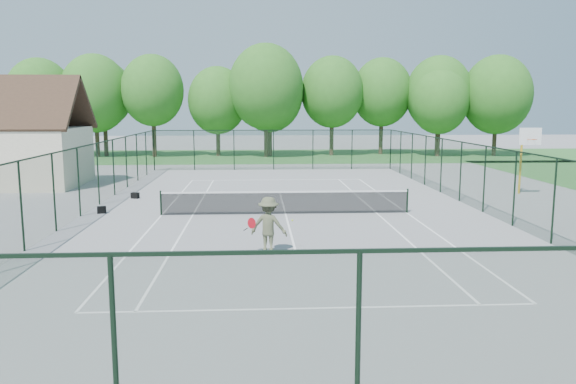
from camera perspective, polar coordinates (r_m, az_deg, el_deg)
The scene contains 11 objects.
ground at distance 25.07m, azimuth -0.25°, elevation -2.25°, with size 140.00×140.00×0.00m, color gray.
grass_far at distance 54.80m, azimuth -1.84°, elevation 3.68°, with size 80.00×16.00×0.01m, color #387833.
court_lines at distance 25.07m, azimuth -0.25°, elevation -2.24°, with size 11.05×23.85×0.01m.
tennis_net at distance 24.96m, azimuth -0.25°, elevation -0.96°, with size 11.08×0.08×1.10m.
fence_enclosure at distance 24.82m, azimuth -0.25°, elevation 1.29°, with size 18.05×36.05×3.02m.
utility_building at distance 37.64m, azimuth -26.35°, elevation 5.29°, with size 8.60×6.27×6.63m.
tree_line_far at distance 54.61m, azimuth -1.87°, elevation 9.95°, with size 39.40×6.40×9.70m.
basketball_goal at distance 32.79m, azimuth 23.02°, elevation 4.16°, with size 1.20×1.43×3.65m.
sports_bag_a at distance 26.58m, azimuth -18.41°, elevation -1.73°, with size 0.39×0.24×0.32m, color black.
sports_bag_b at distance 30.37m, azimuth -15.27°, elevation -0.35°, with size 0.40×0.24×0.31m, color black.
tennis_player at distance 18.20m, azimuth -1.98°, elevation -3.42°, with size 1.71×1.02×1.87m.
Camera 1 is at (-1.24, -24.58, 4.74)m, focal length 35.00 mm.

